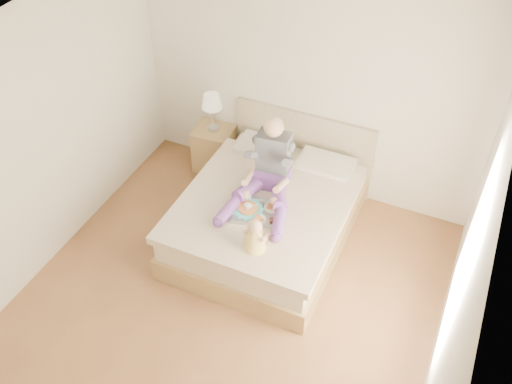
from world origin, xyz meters
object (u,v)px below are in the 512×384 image
at_px(tray, 258,210).
at_px(baby, 255,237).
at_px(bed, 270,212).
at_px(nightstand, 215,148).
at_px(adult, 268,172).

distance_m(tray, baby, 0.50).
height_order(bed, tray, bed).
bearing_deg(nightstand, bed, -41.06).
height_order(nightstand, tray, tray).
bearing_deg(adult, tray, -88.73).
bearing_deg(tray, nightstand, 120.50).
height_order(tray, baby, baby).
bearing_deg(baby, nightstand, 136.97).
bearing_deg(adult, baby, -80.50).
distance_m(adult, tray, 0.41).
height_order(adult, tray, adult).
distance_m(bed, adult, 0.54).
relative_size(nightstand, adult, 0.55).
distance_m(bed, baby, 0.92).
bearing_deg(adult, bed, -28.11).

